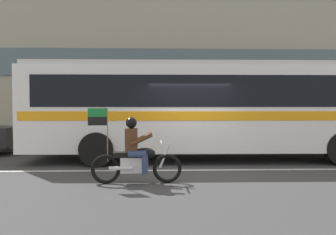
# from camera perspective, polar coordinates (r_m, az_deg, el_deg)

# --- Properties ---
(ground_plane) EXTENTS (60.00, 60.00, 0.00)m
(ground_plane) POSITION_cam_1_polar(r_m,az_deg,el_deg) (9.69, 3.95, -8.79)
(ground_plane) COLOR #3D3D3F
(sidewalk_curb) EXTENTS (28.00, 3.80, 0.15)m
(sidewalk_curb) POSITION_cam_1_polar(r_m,az_deg,el_deg) (14.70, 1.94, -4.76)
(sidewalk_curb) COLOR #A39E93
(sidewalk_curb) RESTS_ON ground_plane
(lane_center_stripe) EXTENTS (26.60, 0.14, 0.01)m
(lane_center_stripe) POSITION_cam_1_polar(r_m,az_deg,el_deg) (9.10, 4.33, -9.47)
(lane_center_stripe) COLOR silver
(lane_center_stripe) RESTS_ON ground_plane
(office_building_facade) EXTENTS (28.00, 0.89, 11.72)m
(office_building_facade) POSITION_cam_1_polar(r_m,az_deg,el_deg) (17.36, 1.45, 15.56)
(office_building_facade) COLOR gray
(office_building_facade) RESTS_ON ground_plane
(transit_bus) EXTENTS (12.85, 2.69, 3.22)m
(transit_bus) POSITION_cam_1_polar(r_m,az_deg,el_deg) (10.87, 9.44, 2.36)
(transit_bus) COLOR white
(transit_bus) RESTS_ON ground_plane
(motorcycle_with_rider) EXTENTS (2.20, 0.64, 1.78)m
(motorcycle_with_rider) POSITION_cam_1_polar(r_m,az_deg,el_deg) (7.50, -5.92, -6.83)
(motorcycle_with_rider) COLOR black
(motorcycle_with_rider) RESTS_ON ground_plane
(fire_hydrant) EXTENTS (0.22, 0.30, 0.75)m
(fire_hydrant) POSITION_cam_1_polar(r_m,az_deg,el_deg) (13.72, -10.88, -3.42)
(fire_hydrant) COLOR red
(fire_hydrant) RESTS_ON sidewalk_curb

